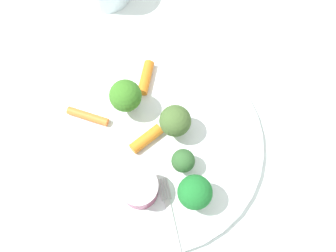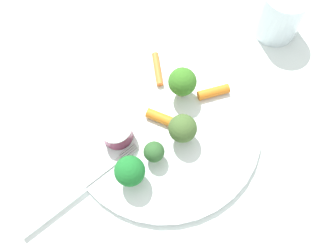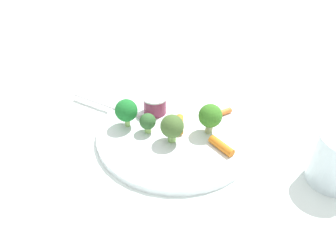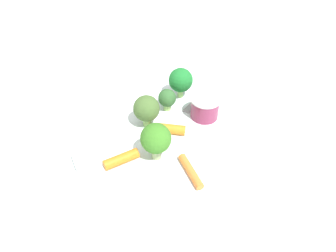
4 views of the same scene
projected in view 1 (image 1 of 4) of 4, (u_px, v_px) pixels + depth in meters
ground_plane at (154, 143)px, 0.52m from camera, size 2.40×2.40×0.00m
plate at (154, 142)px, 0.51m from camera, size 0.29×0.29×0.01m
sauce_cup at (139, 189)px, 0.47m from camera, size 0.05×0.05×0.04m
broccoli_floret_0 at (175, 121)px, 0.49m from camera, size 0.04×0.04×0.05m
broccoli_floret_1 at (126, 96)px, 0.49m from camera, size 0.04×0.04×0.06m
broccoli_floret_2 at (195, 192)px, 0.45m from camera, size 0.04×0.04×0.06m
broccoli_floret_3 at (183, 161)px, 0.48m from camera, size 0.03×0.03×0.04m
carrot_stick_0 at (88, 116)px, 0.52m from camera, size 0.06×0.03×0.01m
carrot_stick_1 at (146, 142)px, 0.50m from camera, size 0.05×0.04×0.02m
carrot_stick_2 at (146, 78)px, 0.54m from camera, size 0.03×0.05×0.01m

